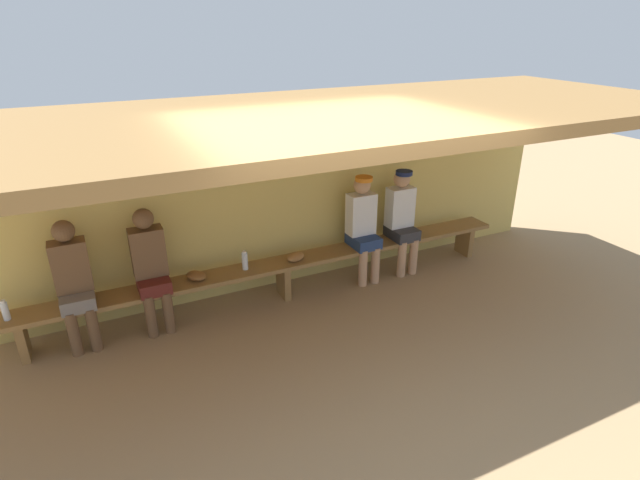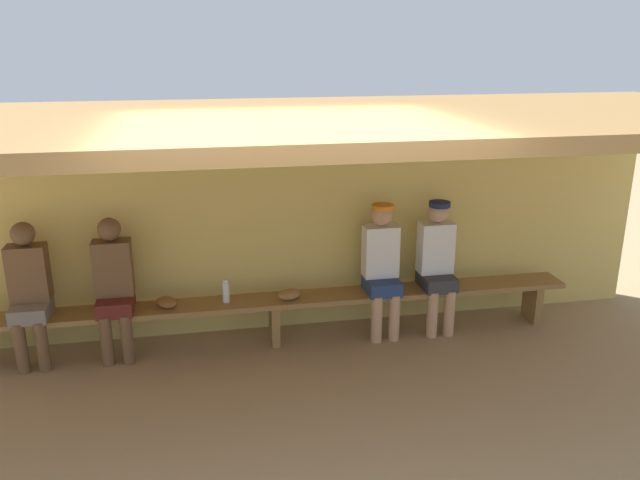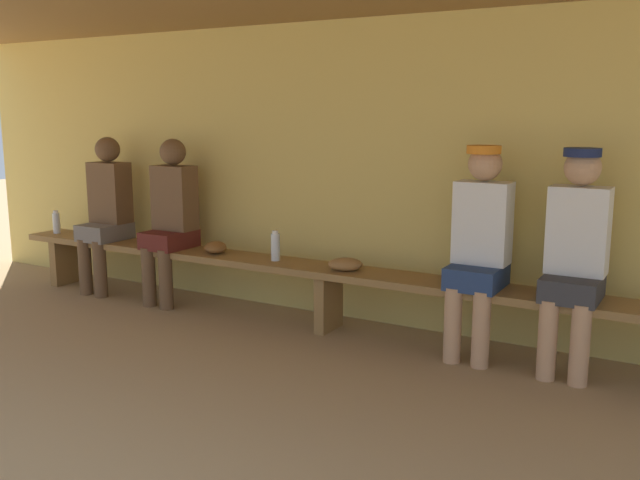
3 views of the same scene
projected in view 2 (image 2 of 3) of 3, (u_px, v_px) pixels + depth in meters
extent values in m
plane|color=#9E7F59|center=(300.00, 432.00, 4.88)|extent=(24.00, 24.00, 0.00)
cube|color=#D8BC60|center=(267.00, 223.00, 6.41)|extent=(8.00, 0.20, 2.20)
cube|color=olive|center=(282.00, 123.00, 4.84)|extent=(8.00, 2.80, 0.12)
cube|color=olive|center=(274.00, 301.00, 6.20)|extent=(6.00, 0.36, 0.05)
cube|color=olive|center=(274.00, 323.00, 6.27)|extent=(0.08, 0.29, 0.41)
cube|color=olive|center=(532.00, 302.00, 6.76)|extent=(0.08, 0.29, 0.41)
cube|color=navy|center=(382.00, 285.00, 6.34)|extent=(0.32, 0.40, 0.14)
cylinder|color=tan|center=(377.00, 319.00, 6.26)|extent=(0.11, 0.11, 0.48)
cylinder|color=tan|center=(394.00, 317.00, 6.30)|extent=(0.11, 0.11, 0.48)
cube|color=white|center=(380.00, 251.00, 6.32)|extent=(0.34, 0.20, 0.52)
sphere|color=tan|center=(382.00, 215.00, 6.20)|extent=(0.21, 0.21, 0.21)
cylinder|color=orange|center=(383.00, 207.00, 6.14)|extent=(0.21, 0.21, 0.05)
cube|color=slate|center=(31.00, 310.00, 5.75)|extent=(0.32, 0.40, 0.14)
cylinder|color=brown|center=(21.00, 348.00, 5.68)|extent=(0.11, 0.11, 0.48)
cylinder|color=brown|center=(42.00, 346.00, 5.71)|extent=(0.11, 0.11, 0.48)
cube|color=brown|center=(29.00, 273.00, 5.73)|extent=(0.34, 0.20, 0.52)
sphere|color=brown|center=(23.00, 234.00, 5.61)|extent=(0.21, 0.21, 0.21)
cube|color=#591E19|center=(116.00, 304.00, 5.88)|extent=(0.32, 0.40, 0.14)
cylinder|color=brown|center=(107.00, 341.00, 5.81)|extent=(0.11, 0.11, 0.48)
cylinder|color=brown|center=(127.00, 339.00, 5.84)|extent=(0.11, 0.11, 0.48)
cube|color=brown|center=(113.00, 268.00, 5.86)|extent=(0.34, 0.20, 0.52)
sphere|color=brown|center=(109.00, 229.00, 5.75)|extent=(0.21, 0.21, 0.21)
cube|color=#333338|center=(437.00, 281.00, 6.44)|extent=(0.32, 0.40, 0.14)
cylinder|color=tan|center=(432.00, 314.00, 6.37)|extent=(0.11, 0.11, 0.48)
cylinder|color=tan|center=(449.00, 313.00, 6.40)|extent=(0.11, 0.11, 0.48)
cube|color=white|center=(436.00, 247.00, 6.42)|extent=(0.34, 0.20, 0.52)
sphere|color=tan|center=(438.00, 212.00, 6.31)|extent=(0.21, 0.21, 0.21)
cylinder|color=#19234C|center=(440.00, 204.00, 6.24)|extent=(0.21, 0.21, 0.05)
cylinder|color=silver|center=(226.00, 292.00, 6.08)|extent=(0.07, 0.07, 0.20)
cylinder|color=white|center=(225.00, 281.00, 6.05)|extent=(0.05, 0.05, 0.02)
ellipsoid|color=brown|center=(166.00, 302.00, 5.99)|extent=(0.28, 0.29, 0.09)
ellipsoid|color=olive|center=(289.00, 294.00, 6.17)|extent=(0.29, 0.26, 0.09)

